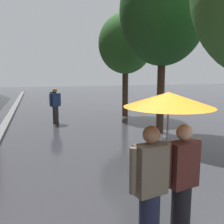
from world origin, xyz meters
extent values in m
cube|color=slate|center=(-3.20, 10.00, 0.06)|extent=(0.30, 36.00, 0.12)
cylinder|color=#473323|center=(2.66, 6.33, 1.51)|extent=(0.28, 0.28, 3.02)
ellipsoid|color=#235623|center=(2.66, 6.33, 4.50)|extent=(3.17, 3.17, 3.93)
cylinder|color=#473323|center=(2.67, 10.19, 1.30)|extent=(0.31, 0.31, 2.61)
ellipsoid|color=#2D6628|center=(2.67, 10.19, 3.76)|extent=(2.80, 2.80, 3.08)
cylinder|color=#1E233D|center=(-0.61, 0.52, 0.41)|extent=(0.26, 0.26, 0.83)
cube|color=#665B4C|center=(-0.61, 0.52, 1.14)|extent=(0.43, 0.29, 0.62)
sphere|color=#9E7051|center=(-0.61, 0.52, 1.57)|extent=(0.21, 0.21, 0.21)
cylinder|color=#665B4C|center=(-0.85, 0.48, 1.17)|extent=(0.09, 0.09, 0.56)
cylinder|color=#665B4C|center=(-0.36, 0.57, 1.17)|extent=(0.09, 0.09, 0.56)
cylinder|color=black|center=(-0.09, 0.62, 0.40)|extent=(0.26, 0.26, 0.81)
cube|color=#4C231E|center=(-0.09, 0.62, 1.11)|extent=(0.43, 0.29, 0.60)
sphere|color=tan|center=(-0.09, 0.62, 1.54)|extent=(0.21, 0.21, 0.21)
cylinder|color=#4C231E|center=(-0.34, 0.57, 1.14)|extent=(0.09, 0.09, 0.54)
cylinder|color=#4C231E|center=(0.15, 0.66, 1.14)|extent=(0.09, 0.09, 0.54)
cylinder|color=#9E9EA3|center=(-0.35, 0.59, 1.35)|extent=(0.02, 0.02, 1.10)
cone|color=orange|center=(-0.35, 0.59, 1.97)|extent=(1.10, 1.10, 0.18)
cylinder|color=#2D2D33|center=(-1.04, 9.21, 0.39)|extent=(0.26, 0.26, 0.78)
cube|color=navy|center=(-1.04, 9.21, 1.08)|extent=(0.46, 0.39, 0.59)
sphere|color=#9E7051|center=(-1.04, 9.21, 1.50)|extent=(0.21, 0.21, 0.21)
cylinder|color=navy|center=(-0.83, 9.34, 1.11)|extent=(0.09, 0.09, 0.53)
cylinder|color=navy|center=(-1.26, 9.09, 1.11)|extent=(0.09, 0.09, 0.53)
cube|color=black|center=(-1.11, 9.33, 1.25)|extent=(0.30, 0.25, 0.36)
camera|label=1|loc=(-1.90, -2.04, 2.29)|focal=39.54mm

